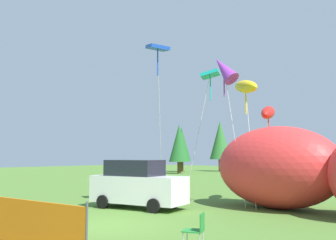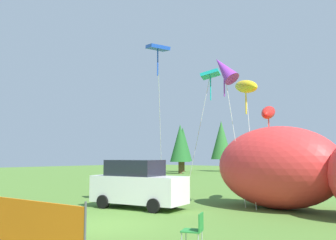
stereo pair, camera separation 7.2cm
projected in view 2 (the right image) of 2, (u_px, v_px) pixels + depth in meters
The scene contains 12 objects.
ground_plane at pixel (105, 226), 12.30m from camera, with size 120.00×120.00×0.00m, color #4C752D.
parked_car at pixel (138, 185), 16.39m from camera, with size 4.44×2.44×2.10m.
folding_chair at pixel (196, 228), 9.19m from camera, with size 0.64×0.64×0.89m.
inflatable_cat at pixel (300, 171), 15.45m from camera, with size 8.78×4.38×3.58m.
kite_yellow_hero at pixel (246, 87), 17.54m from camera, with size 2.51×2.39×6.10m.
kite_teal_diamond at pixel (210, 76), 18.53m from camera, with size 2.06×1.21×6.50m.
kite_red_lizard at pixel (268, 113), 18.46m from camera, with size 1.33×2.22×4.98m.
kite_blue_box at pixel (158, 51), 17.12m from camera, with size 2.12×2.59×7.40m.
kite_purple_delta at pixel (224, 69), 17.34m from camera, with size 1.59×0.81×7.09m.
horizon_tree_east at pixel (221, 140), 53.77m from camera, with size 3.03×3.03×7.24m.
horizon_tree_west at pixel (183, 144), 52.40m from camera, with size 2.60×2.60×6.21m.
horizon_tree_mid at pixel (180, 143), 47.26m from camera, with size 2.60×2.60×6.20m.
Camera 2 is at (9.90, -8.01, 2.31)m, focal length 40.00 mm.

